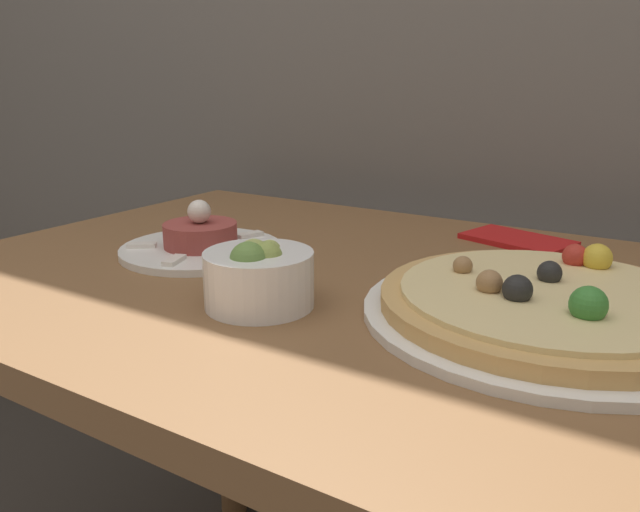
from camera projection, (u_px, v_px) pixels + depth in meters
name	position (u px, v px, depth m)	size (l,w,h in m)	color
dining_table	(341.00, 362.00, 0.82)	(1.07, 0.75, 0.76)	brown
pizza_plate	(548.00, 304.00, 0.64)	(0.38, 0.38, 0.06)	white
tartare_plate	(201.00, 242.00, 0.88)	(0.23, 0.23, 0.08)	white
small_bowl	(259.00, 275.00, 0.67)	(0.12, 0.12, 0.08)	white
napkin	(518.00, 240.00, 0.94)	(0.17, 0.13, 0.01)	red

